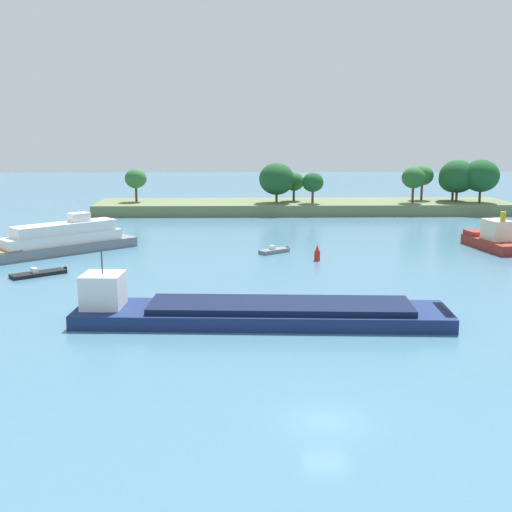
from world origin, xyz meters
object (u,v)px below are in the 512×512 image
at_px(tugboat, 494,239).
at_px(white_riverboat, 63,240).
at_px(small_motorboat, 39,273).
at_px(fishing_skiff, 274,251).
at_px(cargo_barge, 252,311).
at_px(channel_buoy_red, 317,254).

relative_size(tugboat, white_riverboat, 0.63).
height_order(tugboat, small_motorboat, tugboat).
relative_size(small_motorboat, fishing_skiff, 1.37).
bearing_deg(small_motorboat, fishing_skiff, 25.35).
height_order(cargo_barge, fishing_skiff, cargo_barge).
bearing_deg(cargo_barge, white_riverboat, 127.38).
bearing_deg(tugboat, channel_buoy_red, -163.69).
height_order(cargo_barge, white_riverboat, white_riverboat).
xyz_separation_m(fishing_skiff, channel_buoy_red, (4.87, -5.00, 0.54)).
bearing_deg(channel_buoy_red, small_motorboat, -166.65).
bearing_deg(white_riverboat, small_motorboat, -87.02).
xyz_separation_m(small_motorboat, channel_buoy_red, (30.92, 7.34, 0.60)).
distance_m(cargo_barge, fishing_skiff, 30.22).
bearing_deg(white_riverboat, fishing_skiff, -1.09).
height_order(small_motorboat, channel_buoy_red, channel_buoy_red).
relative_size(cargo_barge, white_riverboat, 1.77).
relative_size(small_motorboat, white_riverboat, 0.33).
height_order(tugboat, channel_buoy_red, tugboat).
bearing_deg(channel_buoy_red, tugboat, 16.31).
bearing_deg(fishing_skiff, cargo_barge, -96.45).
relative_size(white_riverboat, fishing_skiff, 4.21).
distance_m(white_riverboat, fishing_skiff, 26.76).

